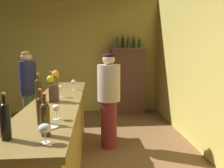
{
  "coord_description": "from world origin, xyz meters",
  "views": [
    {
      "loc": [
        1.05,
        -2.44,
        1.58
      ],
      "look_at": [
        1.31,
        0.83,
        1.09
      ],
      "focal_mm": 35.74,
      "sensor_mm": 36.0,
      "label": 1
    }
  ],
  "objects_px": {
    "cheese_plate": "(49,127)",
    "display_bottle_left": "(117,42)",
    "wine_bottle_chardonnay": "(5,120)",
    "wine_glass_mid": "(74,82)",
    "wine_glass_spare": "(56,109)",
    "display_bottle_midleft": "(123,42)",
    "bar_counter": "(59,137)",
    "display_bottle_midright": "(134,43)",
    "display_cabinet": "(128,79)",
    "wine_bottle_syrah": "(38,89)",
    "flower_arrangement": "(54,87)",
    "wine_glass_front": "(61,88)",
    "display_bottle_center": "(128,43)",
    "patron_in_grey": "(28,88)",
    "bartender": "(109,97)",
    "wine_bottle_rose": "(45,118)",
    "wine_glass_rear": "(45,130)",
    "display_bottle_right": "(140,43)",
    "wine_bottle_malbec": "(41,109)"
  },
  "relations": [
    {
      "from": "wine_bottle_syrah",
      "to": "wine_bottle_chardonnay",
      "type": "xyz_separation_m",
      "value": [
        0.06,
        -1.15,
        -0.01
      ]
    },
    {
      "from": "wine_bottle_chardonnay",
      "to": "wine_glass_mid",
      "type": "bearing_deg",
      "value": 81.65
    },
    {
      "from": "wine_glass_rear",
      "to": "display_bottle_midright",
      "type": "xyz_separation_m",
      "value": [
        1.32,
        4.14,
        0.7
      ]
    },
    {
      "from": "display_cabinet",
      "to": "display_bottle_center",
      "type": "height_order",
      "value": "display_bottle_center"
    },
    {
      "from": "display_bottle_left",
      "to": "display_bottle_right",
      "type": "relative_size",
      "value": 1.08
    },
    {
      "from": "wine_glass_mid",
      "to": "display_bottle_right",
      "type": "relative_size",
      "value": 0.58
    },
    {
      "from": "wine_bottle_malbec",
      "to": "display_bottle_left",
      "type": "distance_m",
      "value": 3.94
    },
    {
      "from": "wine_glass_mid",
      "to": "bartender",
      "type": "distance_m",
      "value": 0.61
    },
    {
      "from": "wine_bottle_malbec",
      "to": "display_bottle_center",
      "type": "height_order",
      "value": "display_bottle_center"
    },
    {
      "from": "display_cabinet",
      "to": "wine_bottle_chardonnay",
      "type": "distance_m",
      "value": 4.32
    },
    {
      "from": "cheese_plate",
      "to": "display_bottle_left",
      "type": "relative_size",
      "value": 0.51
    },
    {
      "from": "wine_glass_spare",
      "to": "patron_in_grey",
      "type": "height_order",
      "value": "patron_in_grey"
    },
    {
      "from": "display_cabinet",
      "to": "wine_bottle_syrah",
      "type": "height_order",
      "value": "display_cabinet"
    },
    {
      "from": "wine_glass_front",
      "to": "display_bottle_midleft",
      "type": "height_order",
      "value": "display_bottle_midleft"
    },
    {
      "from": "wine_glass_mid",
      "to": "patron_in_grey",
      "type": "xyz_separation_m",
      "value": [
        -0.95,
        0.93,
        -0.22
      ]
    },
    {
      "from": "wine_glass_front",
      "to": "display_bottle_center",
      "type": "distance_m",
      "value": 3.04
    },
    {
      "from": "wine_bottle_chardonnay",
      "to": "flower_arrangement",
      "type": "height_order",
      "value": "flower_arrangement"
    },
    {
      "from": "patron_in_grey",
      "to": "display_bottle_midright",
      "type": "bearing_deg",
      "value": 96.56
    },
    {
      "from": "display_cabinet",
      "to": "cheese_plate",
      "type": "height_order",
      "value": "display_cabinet"
    },
    {
      "from": "wine_glass_rear",
      "to": "display_bottle_midright",
      "type": "relative_size",
      "value": 0.47
    },
    {
      "from": "bar_counter",
      "to": "patron_in_grey",
      "type": "distance_m",
      "value": 1.85
    },
    {
      "from": "cheese_plate",
      "to": "display_bottle_midright",
      "type": "bearing_deg",
      "value": 70.51
    },
    {
      "from": "flower_arrangement",
      "to": "display_bottle_midleft",
      "type": "relative_size",
      "value": 1.12
    },
    {
      "from": "display_cabinet",
      "to": "wine_glass_spare",
      "type": "xyz_separation_m",
      "value": [
        -1.19,
        -3.63,
        0.22
      ]
    },
    {
      "from": "wine_glass_rear",
      "to": "display_bottle_center",
      "type": "relative_size",
      "value": 0.45
    },
    {
      "from": "wine_glass_spare",
      "to": "display_bottle_midleft",
      "type": "distance_m",
      "value": 3.85
    },
    {
      "from": "bar_counter",
      "to": "wine_bottle_syrah",
      "type": "relative_size",
      "value": 9.01
    },
    {
      "from": "bartender",
      "to": "display_bottle_left",
      "type": "bearing_deg",
      "value": -113.94
    },
    {
      "from": "cheese_plate",
      "to": "display_bottle_left",
      "type": "xyz_separation_m",
      "value": [
        0.94,
        3.83,
        0.79
      ]
    },
    {
      "from": "bar_counter",
      "to": "display_bottle_midright",
      "type": "relative_size",
      "value": 10.73
    },
    {
      "from": "wine_bottle_rose",
      "to": "display_bottle_midright",
      "type": "distance_m",
      "value": 4.28
    },
    {
      "from": "wine_glass_spare",
      "to": "flower_arrangement",
      "type": "xyz_separation_m",
      "value": [
        -0.15,
        0.72,
        0.07
      ]
    },
    {
      "from": "display_bottle_midleft",
      "to": "patron_in_grey",
      "type": "bearing_deg",
      "value": -148.71
    },
    {
      "from": "bar_counter",
      "to": "wine_glass_spare",
      "type": "distance_m",
      "value": 1.01
    },
    {
      "from": "wine_glass_spare",
      "to": "display_bottle_center",
      "type": "distance_m",
      "value": 3.88
    },
    {
      "from": "patron_in_grey",
      "to": "bartender",
      "type": "height_order",
      "value": "patron_in_grey"
    },
    {
      "from": "display_bottle_midright",
      "to": "wine_glass_spare",
      "type": "bearing_deg",
      "value": -110.13
    },
    {
      "from": "wine_glass_rear",
      "to": "display_bottle_left",
      "type": "height_order",
      "value": "display_bottle_left"
    },
    {
      "from": "display_cabinet",
      "to": "wine_glass_rear",
      "type": "relative_size",
      "value": 12.47
    },
    {
      "from": "wine_bottle_syrah",
      "to": "display_bottle_center",
      "type": "height_order",
      "value": "display_bottle_center"
    },
    {
      "from": "display_bottle_left",
      "to": "flower_arrangement",
      "type": "bearing_deg",
      "value": -110.06
    },
    {
      "from": "display_cabinet",
      "to": "display_bottle_left",
      "type": "xyz_separation_m",
      "value": [
        -0.27,
        0.0,
        0.92
      ]
    },
    {
      "from": "patron_in_grey",
      "to": "display_bottle_left",
      "type": "bearing_deg",
      "value": 101.58
    },
    {
      "from": "display_cabinet",
      "to": "flower_arrangement",
      "type": "xyz_separation_m",
      "value": [
        -1.34,
        -2.91,
        0.29
      ]
    },
    {
      "from": "wine_bottle_malbec",
      "to": "display_bottle_right",
      "type": "distance_m",
      "value": 4.12
    },
    {
      "from": "wine_bottle_rose",
      "to": "wine_glass_rear",
      "type": "distance_m",
      "value": 0.14
    },
    {
      "from": "wine_bottle_chardonnay",
      "to": "wine_glass_mid",
      "type": "distance_m",
      "value": 1.94
    },
    {
      "from": "wine_glass_spare",
      "to": "wine_bottle_rose",
      "type": "bearing_deg",
      "value": -92.16
    },
    {
      "from": "wine_bottle_rose",
      "to": "display_bottle_center",
      "type": "relative_size",
      "value": 1.04
    },
    {
      "from": "display_bottle_left",
      "to": "display_bottle_center",
      "type": "xyz_separation_m",
      "value": [
        0.27,
        0.0,
        -0.0
      ]
    }
  ]
}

